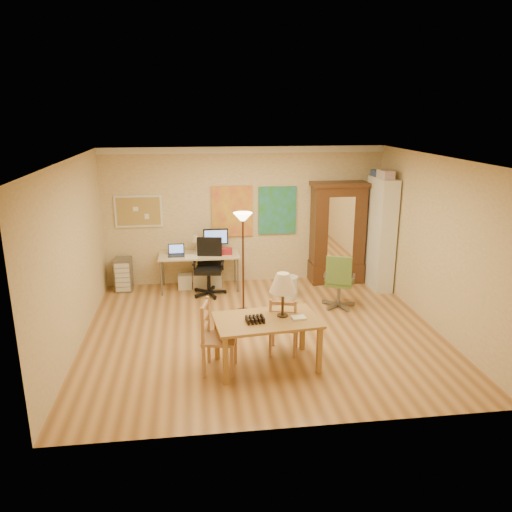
{
  "coord_description": "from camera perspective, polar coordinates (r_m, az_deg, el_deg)",
  "views": [
    {
      "loc": [
        -1.02,
        -7.15,
        3.36
      ],
      "look_at": [
        -0.06,
        0.3,
        1.16
      ],
      "focal_mm": 35.0,
      "sensor_mm": 36.0,
      "label": 1
    }
  ],
  "objects": [
    {
      "name": "crown_molding",
      "position": [
        9.69,
        -1.32,
        12.05
      ],
      "size": [
        5.5,
        0.08,
        0.12
      ],
      "primitive_type": "cube",
      "color": "white",
      "rests_on": "floor"
    },
    {
      "name": "office_chair_black",
      "position": [
        9.47,
        -5.37,
        -2.72
      ],
      "size": [
        0.65,
        0.65,
        1.06
      ],
      "color": "black",
      "rests_on": "floor"
    },
    {
      "name": "office_chair_green",
      "position": [
        8.92,
        9.41,
        -4.23
      ],
      "size": [
        0.61,
        0.61,
        0.98
      ],
      "color": "slate",
      "rests_on": "floor"
    },
    {
      "name": "floor",
      "position": [
        7.97,
        0.69,
        -8.64
      ],
      "size": [
        5.5,
        5.5,
        0.0
      ],
      "primitive_type": "plane",
      "color": "#915E33",
      "rests_on": "ground"
    },
    {
      "name": "computer_desk",
      "position": [
        9.76,
        -6.32,
        -1.3
      ],
      "size": [
        1.53,
        0.67,
        1.16
      ],
      "color": "tan",
      "rests_on": "floor"
    },
    {
      "name": "torchiere_lamp",
      "position": [
        8.27,
        -1.51,
        2.6
      ],
      "size": [
        0.32,
        0.32,
        1.75
      ],
      "color": "#402219",
      "rests_on": "floor"
    },
    {
      "name": "ladder_chair_back",
      "position": [
        7.16,
        3.18,
        -8.11
      ],
      "size": [
        0.49,
        0.48,
        0.86
      ],
      "color": "tan",
      "rests_on": "floor"
    },
    {
      "name": "armoire",
      "position": [
        10.12,
        9.25,
        1.91
      ],
      "size": [
        1.1,
        0.52,
        2.02
      ],
      "color": "#37240F",
      "rests_on": "floor"
    },
    {
      "name": "art_panel_left",
      "position": [
        9.84,
        -2.74,
        5.1
      ],
      "size": [
        0.8,
        0.04,
        1.0
      ],
      "primitive_type": "cube",
      "color": "yellow",
      "rests_on": "floor"
    },
    {
      "name": "wastebin",
      "position": [
        9.33,
        3.86,
        -3.52
      ],
      "size": [
        0.32,
        0.32,
        0.4
      ],
      "primitive_type": "cylinder",
      "color": "silver",
      "rests_on": "floor"
    },
    {
      "name": "corkboard",
      "position": [
        9.85,
        -13.27,
        5.0
      ],
      "size": [
        0.9,
        0.04,
        0.62
      ],
      "primitive_type": "cube",
      "color": "tan",
      "rests_on": "floor"
    },
    {
      "name": "art_panel_right",
      "position": [
        9.95,
        2.45,
        5.23
      ],
      "size": [
        0.75,
        0.04,
        0.95
      ],
      "primitive_type": "cube",
      "color": "teal",
      "rests_on": "floor"
    },
    {
      "name": "drawer_cart",
      "position": [
        9.97,
        -14.89,
        -2.04
      ],
      "size": [
        0.32,
        0.38,
        0.63
      ],
      "color": "slate",
      "rests_on": "floor"
    },
    {
      "name": "bookshelf",
      "position": [
        9.9,
        13.99,
        2.45
      ],
      "size": [
        0.32,
        0.86,
        2.15
      ],
      "color": "white",
      "rests_on": "floor"
    },
    {
      "name": "ladder_chair_left",
      "position": [
        6.7,
        -4.45,
        -9.44
      ],
      "size": [
        0.51,
        0.53,
        0.98
      ],
      "color": "tan",
      "rests_on": "floor"
    },
    {
      "name": "dining_table",
      "position": [
        6.68,
        1.92,
        -6.05
      ],
      "size": [
        1.46,
        0.96,
        1.3
      ],
      "color": "olive",
      "rests_on": "floor"
    }
  ]
}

